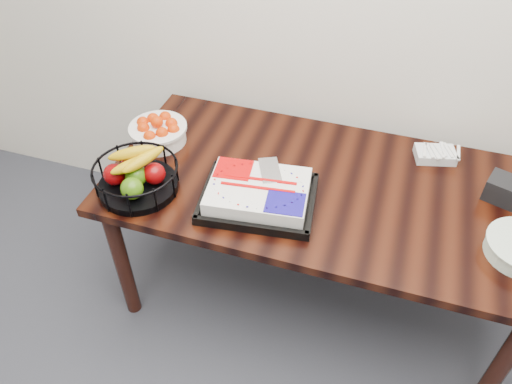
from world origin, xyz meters
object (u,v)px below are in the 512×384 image
(fruit_basket, at_px, (136,175))
(napkin_box, at_px, (504,190))
(table, at_px, (321,199))
(cake_tray, at_px, (258,194))
(tangerine_bowl, at_px, (158,128))

(fruit_basket, height_order, napkin_box, fruit_basket)
(table, bearing_deg, cake_tray, -140.49)
(napkin_box, bearing_deg, table, -168.87)
(table, relative_size, tangerine_bowl, 6.83)
(cake_tray, height_order, napkin_box, napkin_box)
(tangerine_bowl, height_order, fruit_basket, fruit_basket)
(cake_tray, xyz_separation_m, napkin_box, (0.93, 0.32, 0.00))
(cake_tray, bearing_deg, table, 39.51)
(fruit_basket, bearing_deg, napkin_box, 15.86)
(tangerine_bowl, bearing_deg, fruit_basket, -78.78)
(napkin_box, bearing_deg, tangerine_bowl, -177.04)
(tangerine_bowl, height_order, napkin_box, tangerine_bowl)
(cake_tray, bearing_deg, tangerine_bowl, 156.22)
(table, relative_size, fruit_basket, 5.20)
(cake_tray, distance_m, fruit_basket, 0.50)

